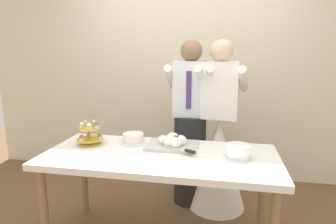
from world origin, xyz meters
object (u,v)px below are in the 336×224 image
plate_stack (238,151)px  person_groom (190,133)px  person_bride (218,151)px  cupcake_stand (90,134)px  dessert_table (160,163)px  main_cake_tray (173,142)px  round_cake (133,138)px

plate_stack → person_groom: person_groom is taller
plate_stack → person_bride: 0.72m
cupcake_stand → person_bride: bearing=28.2°
person_groom → person_bride: same height
dessert_table → cupcake_stand: size_ratio=7.83×
main_cake_tray → person_bride: (0.36, 0.52, -0.23)m
plate_stack → person_groom: (-0.44, 0.71, -0.08)m
main_cake_tray → dessert_table: bearing=-112.2°
person_groom → person_bride: (0.29, -0.05, -0.16)m
plate_stack → round_cake: 0.90m
main_cake_tray → plate_stack: bearing=-15.3°
plate_stack → person_bride: (-0.16, 0.66, -0.24)m
dessert_table → cupcake_stand: (-0.63, 0.11, 0.16)m
plate_stack → main_cake_tray: bearing=164.7°
cupcake_stand → main_cake_tray: size_ratio=0.55×
main_cake_tray → cupcake_stand: bearing=-175.4°
cupcake_stand → plate_stack: size_ratio=1.21×
plate_stack → dessert_table: bearing=-177.2°
dessert_table → main_cake_tray: size_ratio=4.27×
main_cake_tray → person_groom: bearing=82.3°
cupcake_stand → person_bride: 1.24m
dessert_table → cupcake_stand: cupcake_stand is taller
dessert_table → round_cake: round_cake is taller
cupcake_stand → dessert_table: bearing=-10.2°
round_cake → person_groom: 0.68m
cupcake_stand → person_bride: (1.07, 0.57, -0.28)m
cupcake_stand → person_groom: bearing=38.5°
cupcake_stand → round_cake: size_ratio=0.96×
plate_stack → person_groom: bearing=122.1°
dessert_table → plate_stack: (0.59, 0.03, 0.12)m
cupcake_stand → round_cake: (0.35, 0.11, -0.05)m
dessert_table → main_cake_tray: 0.22m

